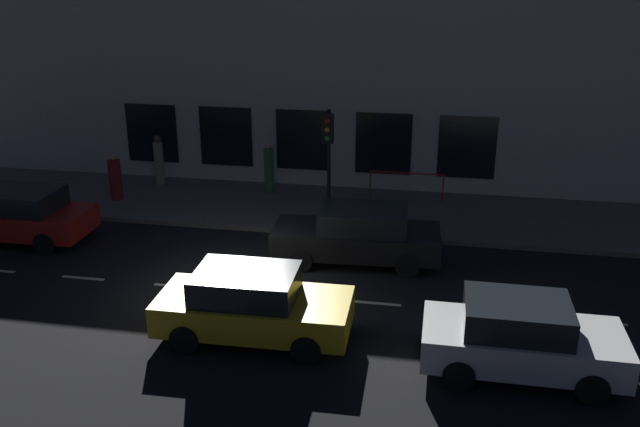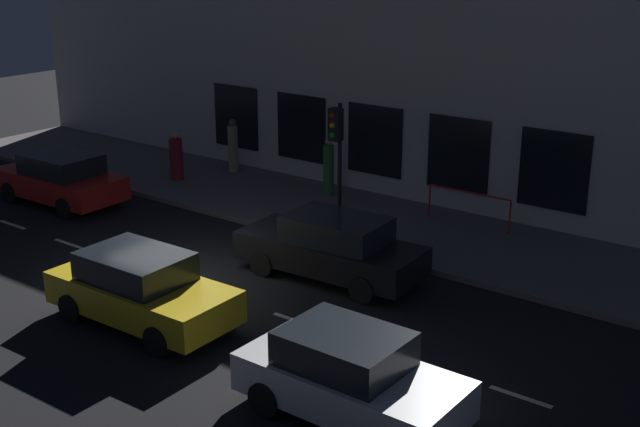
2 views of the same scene
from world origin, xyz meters
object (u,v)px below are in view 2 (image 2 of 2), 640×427
object	(u,v)px
parked_car_0	(141,289)
pedestrian_2	(176,158)
parked_car_3	(332,247)
pedestrian_0	(329,168)
pedestrian_1	(233,147)
parked_car_1	(350,376)
traffic_light	(337,142)
parked_car_2	(60,179)

from	to	relation	value
parked_car_0	pedestrian_2	size ratio (longest dim) A/B	2.66
parked_car_3	pedestrian_0	size ratio (longest dim) A/B	2.61
pedestrian_1	pedestrian_2	world-z (taller)	pedestrian_1
parked_car_0	parked_car_1	world-z (taller)	same
traffic_light	parked_car_3	xyz separation A→B (m)	(-1.78, -1.15, -2.08)
parked_car_2	pedestrian_0	size ratio (longest dim) A/B	2.41
parked_car_3	pedestrian_0	bearing A→B (deg)	33.92
parked_car_2	parked_car_3	distance (m)	10.16
parked_car_2	parked_car_0	bearing A→B (deg)	-117.73
parked_car_2	pedestrian_0	distance (m)	8.26
parked_car_3	pedestrian_2	world-z (taller)	pedestrian_2
traffic_light	parked_car_0	bearing A→B (deg)	174.37
parked_car_0	parked_car_3	distance (m)	4.78
parked_car_0	parked_car_3	xyz separation A→B (m)	(4.44, -1.77, 0.00)
parked_car_1	parked_car_3	distance (m)	6.18
parked_car_1	pedestrian_2	world-z (taller)	pedestrian_2
traffic_light	parked_car_0	world-z (taller)	traffic_light
traffic_light	pedestrian_2	world-z (taller)	traffic_light
parked_car_3	parked_car_2	bearing A→B (deg)	88.22
parked_car_2	traffic_light	bearing A→B (deg)	-78.50
pedestrian_2	parked_car_0	bearing A→B (deg)	-59.63
parked_car_1	pedestrian_2	distance (m)	15.16
parked_car_1	parked_car_2	size ratio (longest dim) A/B	0.92
pedestrian_0	pedestrian_2	distance (m)	5.30
parked_car_3	pedestrian_2	distance (m)	9.49
parked_car_2	pedestrian_1	world-z (taller)	pedestrian_1
parked_car_1	parked_car_2	world-z (taller)	same
pedestrian_0	parked_car_3	bearing A→B (deg)	157.78
traffic_light	parked_car_2	size ratio (longest dim) A/B	0.86
pedestrian_0	pedestrian_1	xyz separation A→B (m)	(0.20, 4.22, 0.02)
parked_car_1	pedestrian_1	bearing A→B (deg)	-129.99
traffic_light	parked_car_1	world-z (taller)	traffic_light
parked_car_0	parked_car_1	xyz separation A→B (m)	(-0.36, -5.66, -0.00)
traffic_light	pedestrian_2	bearing A→B (deg)	78.25
parked_car_2	parked_car_3	xyz separation A→B (m)	(0.26, -10.15, 0.00)
pedestrian_1	pedestrian_2	xyz separation A→B (m)	(-1.90, 0.80, -0.13)
parked_car_2	pedestrian_1	distance (m)	5.92
parked_car_1	parked_car_2	xyz separation A→B (m)	(4.54, 14.05, 0.00)
parked_car_3	pedestrian_2	bearing A→B (deg)	65.89
parked_car_1	pedestrian_2	bearing A→B (deg)	-122.53
traffic_light	parked_car_1	bearing A→B (deg)	-142.47
parked_car_0	parked_car_1	size ratio (longest dim) A/B	1.08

